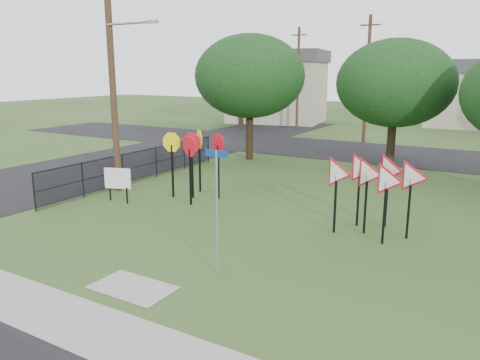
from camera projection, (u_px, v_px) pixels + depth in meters
name	position (u px, v px, depth m)	size (l,w,h in m)	color
ground	(192.00, 255.00, 13.38)	(140.00, 140.00, 0.00)	#2B4A1B
sidewalk	(73.00, 321.00, 9.86)	(30.00, 1.60, 0.02)	gray
planting_strip	(22.00, 349.00, 8.85)	(30.00, 0.80, 0.02)	#2B4A1B
street_left	(128.00, 160.00, 27.71)	(8.00, 50.00, 0.02)	black
street_far	(376.00, 153.00, 30.14)	(60.00, 8.00, 0.02)	black
curb_pad	(133.00, 288.00, 11.36)	(2.00, 1.20, 0.02)	gray
street_name_sign	(217.00, 205.00, 11.75)	(0.67, 0.07, 3.26)	#909398
stop_sign_cluster	(194.00, 150.00, 19.04)	(2.58, 2.31, 2.74)	black
yield_sign_cluster	(375.00, 177.00, 14.80)	(3.26, 2.00, 2.56)	black
info_board	(118.00, 179.00, 18.66)	(1.06, 0.40, 1.39)	black
utility_pole_main	(113.00, 70.00, 19.55)	(3.55, 0.33, 10.00)	#483121
far_pole_a	(367.00, 79.00, 33.45)	(1.40, 0.24, 9.00)	#483121
far_pole_c	(298.00, 77.00, 42.44)	(1.40, 0.24, 9.00)	#483121
fence_run	(140.00, 165.00, 22.21)	(0.05, 11.55, 1.50)	black
house_left	(278.00, 86.00, 47.99)	(10.58, 8.88, 7.20)	#B2A68F
house_mid	(477.00, 93.00, 44.22)	(8.40, 8.40, 6.20)	#B2A68F
tree_near_left	(250.00, 76.00, 26.99)	(6.40, 6.40, 7.27)	black
tree_near_mid	(395.00, 83.00, 23.93)	(6.00, 6.00, 6.80)	black
tree_far_left	(241.00, 71.00, 45.29)	(6.80, 6.80, 7.73)	black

